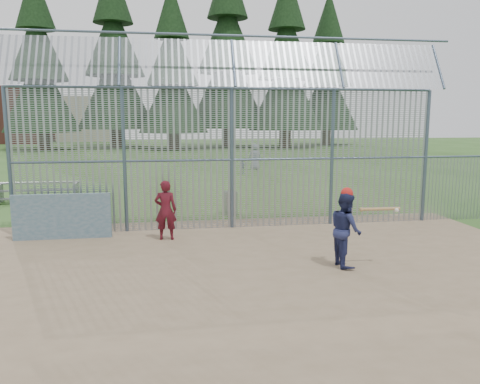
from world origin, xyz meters
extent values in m
plane|color=#2D511E|center=(0.00, 0.00, 0.00)|extent=(120.00, 120.00, 0.00)
cube|color=#756047|center=(0.00, -0.50, 0.01)|extent=(14.00, 10.00, 0.02)
cube|color=#38566B|center=(-4.60, 2.90, 0.62)|extent=(2.50, 0.12, 1.20)
imported|color=#21264F|center=(1.91, -0.44, 0.82)|extent=(0.62, 0.79, 1.61)
imported|color=maroon|center=(-1.90, 2.41, 0.81)|extent=(0.60, 0.42, 1.57)
imported|color=slate|center=(3.52, 18.33, 0.82)|extent=(0.80, 0.52, 1.64)
imported|color=slate|center=(2.49, 16.73, 0.40)|extent=(0.50, 0.41, 0.80)
sphere|color=red|center=(1.91, -0.44, 1.61)|extent=(0.26, 0.26, 0.26)
cylinder|color=#AA7F4C|center=(2.61, -0.59, 1.28)|extent=(0.85, 0.11, 0.07)
sphere|color=#AA7F4C|center=(2.18, -0.59, 1.28)|extent=(0.09, 0.09, 0.09)
sphere|color=white|center=(2.95, -0.65, 1.25)|extent=(0.09, 0.09, 0.09)
cylinder|color=#94969C|center=(0.22, 5.48, 0.35)|extent=(0.52, 0.52, 0.70)
cylinder|color=#9EA0A5|center=(0.22, 5.48, 0.72)|extent=(0.56, 0.56, 0.05)
sphere|color=#9EA0A5|center=(0.22, 5.48, 0.77)|extent=(0.10, 0.10, 0.10)
cube|color=slate|center=(-6.73, 8.53, 0.20)|extent=(3.00, 0.25, 0.05)
cube|color=gray|center=(-6.73, 8.88, 0.45)|extent=(3.00, 0.25, 0.05)
cube|color=slate|center=(-6.73, 9.23, 0.70)|extent=(3.00, 0.25, 0.05)
cube|color=gray|center=(-5.33, 8.88, 0.35)|extent=(0.06, 0.90, 0.70)
cylinder|color=#47566B|center=(-6.00, 3.50, 2.00)|extent=(0.10, 0.10, 4.00)
cylinder|color=#47566B|center=(-3.00, 3.50, 2.00)|extent=(0.10, 0.10, 4.00)
cylinder|color=#47566B|center=(0.00, 3.50, 2.00)|extent=(0.10, 0.10, 4.00)
cylinder|color=#47566B|center=(3.00, 3.50, 2.00)|extent=(0.10, 0.10, 4.00)
cylinder|color=#47566B|center=(6.00, 3.50, 2.00)|extent=(0.10, 0.10, 4.00)
cylinder|color=#47566B|center=(0.00, 3.50, 4.00)|extent=(12.00, 0.07, 0.07)
cylinder|color=#47566B|center=(0.00, 3.50, 2.00)|extent=(12.00, 0.06, 0.06)
cube|color=gray|center=(0.00, 3.50, 2.00)|extent=(12.00, 0.02, 4.00)
cube|color=gray|center=(0.00, 3.12, 4.65)|extent=(12.00, 0.77, 1.31)
cylinder|color=#47566B|center=(6.00, 3.50, 1.00)|extent=(0.08, 0.08, 2.00)
cylinder|color=#332319|center=(-14.00, 40.00, 1.53)|extent=(1.19, 1.19, 3.06)
cone|color=black|center=(-14.00, 40.00, 10.20)|extent=(7.48, 7.48, 13.94)
cylinder|color=#332319|center=(-7.00, 43.00, 1.71)|extent=(1.33, 1.33, 3.42)
cone|color=black|center=(-7.00, 43.00, 11.40)|extent=(8.36, 8.36, 15.58)
cylinder|color=#332319|center=(-1.00, 39.00, 1.44)|extent=(1.12, 1.12, 2.88)
cone|color=black|center=(-1.00, 39.00, 9.60)|extent=(7.04, 7.04, 13.12)
cylinder|color=#332319|center=(5.00, 42.00, 1.80)|extent=(1.40, 1.40, 3.60)
cone|color=black|center=(5.00, 42.00, 12.00)|extent=(8.80, 8.80, 16.40)
cylinder|color=#332319|center=(11.00, 40.00, 1.62)|extent=(1.26, 1.26, 3.24)
cone|color=black|center=(11.00, 40.00, 10.80)|extent=(7.92, 7.92, 14.76)
cylinder|color=#332319|center=(17.00, 44.00, 1.53)|extent=(1.19, 1.19, 3.06)
cone|color=black|center=(17.00, 44.00, 10.20)|extent=(7.48, 7.48, 13.94)
cube|color=brown|center=(-22.00, 55.00, 3.50)|extent=(10.00, 8.00, 7.00)
cube|color=#B2A58C|center=(-12.00, 58.00, 3.00)|extent=(8.00, 7.00, 6.00)
camera|label=1|loc=(-1.86, -9.73, 3.19)|focal=35.00mm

